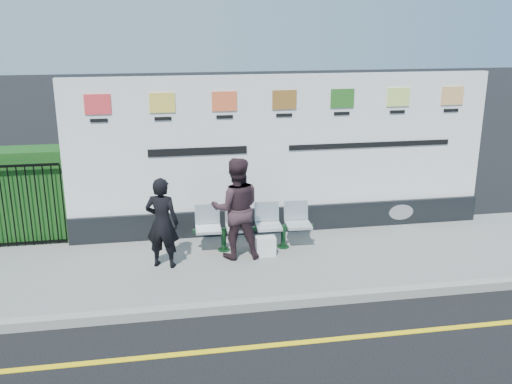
{
  "coord_description": "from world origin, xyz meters",
  "views": [
    {
      "loc": [
        -1.81,
        -6.38,
        4.08
      ],
      "look_at": [
        -0.2,
        2.77,
        1.25
      ],
      "focal_mm": 40.0,
      "sensor_mm": 36.0,
      "label": 1
    }
  ],
  "objects_px": {
    "woman_left": "(162,223)",
    "woman_right": "(236,208)",
    "billboard": "(283,165)",
    "bench": "(254,237)"
  },
  "relations": [
    {
      "from": "bench",
      "to": "billboard",
      "type": "bearing_deg",
      "value": 53.15
    },
    {
      "from": "billboard",
      "to": "woman_right",
      "type": "distance_m",
      "value": 1.62
    },
    {
      "from": "woman_left",
      "to": "woman_right",
      "type": "bearing_deg",
      "value": -151.74
    },
    {
      "from": "bench",
      "to": "woman_right",
      "type": "bearing_deg",
      "value": -138.59
    },
    {
      "from": "billboard",
      "to": "woman_left",
      "type": "bearing_deg",
      "value": -149.93
    },
    {
      "from": "woman_left",
      "to": "woman_right",
      "type": "height_order",
      "value": "woman_right"
    },
    {
      "from": "woman_right",
      "to": "billboard",
      "type": "bearing_deg",
      "value": -129.39
    },
    {
      "from": "billboard",
      "to": "woman_right",
      "type": "bearing_deg",
      "value": -132.59
    },
    {
      "from": "bench",
      "to": "woman_left",
      "type": "bearing_deg",
      "value": -161.24
    },
    {
      "from": "woman_left",
      "to": "woman_right",
      "type": "relative_size",
      "value": 0.87
    }
  ]
}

